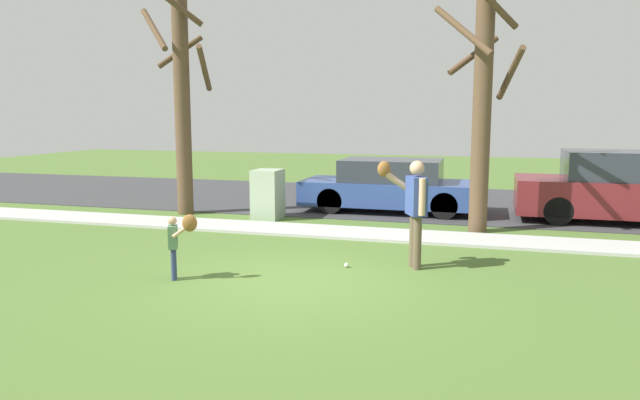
{
  "coord_description": "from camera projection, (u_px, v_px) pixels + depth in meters",
  "views": [
    {
      "loc": [
        2.8,
        -8.18,
        2.49
      ],
      "look_at": [
        -0.02,
        1.6,
        1.0
      ],
      "focal_mm": 33.19,
      "sensor_mm": 36.0,
      "label": 1
    }
  ],
  "objects": [
    {
      "name": "street_tree_near",
      "position": [
        482.0,
        103.0,
        12.17
      ],
      "size": [
        1.85,
        1.88,
        5.08
      ],
      "color": "brown",
      "rests_on": "ground"
    },
    {
      "name": "sidewalk_strip",
      "position": [
        347.0,
        233.0,
        12.33
      ],
      "size": [
        36.0,
        1.2,
        0.06
      ],
      "primitive_type": "cube",
      "color": "#B2B2AD",
      "rests_on": "ground"
    },
    {
      "name": "parked_wagon_blue",
      "position": [
        391.0,
        186.0,
        15.02
      ],
      "size": [
        4.5,
        1.8,
        1.33
      ],
      "color": "#2D478C",
      "rests_on": "road_surface"
    },
    {
      "name": "person_child",
      "position": [
        178.0,
        237.0,
        8.83
      ],
      "size": [
        0.54,
        0.31,
        1.02
      ],
      "rotation": [
        0.0,
        0.0,
        0.46
      ],
      "color": "navy",
      "rests_on": "ground"
    },
    {
      "name": "ground_plane",
      "position": [
        346.0,
        235.0,
        12.23
      ],
      "size": [
        48.0,
        48.0,
        0.0
      ],
      "primitive_type": "plane",
      "color": "#4C6B2D"
    },
    {
      "name": "road_surface",
      "position": [
        387.0,
        200.0,
        17.08
      ],
      "size": [
        36.0,
        6.8,
        0.02
      ],
      "primitive_type": "cube",
      "color": "#38383A",
      "rests_on": "ground"
    },
    {
      "name": "street_tree_far",
      "position": [
        182.0,
        96.0,
        14.41
      ],
      "size": [
        1.85,
        1.89,
        5.5
      ],
      "color": "brown",
      "rests_on": "ground"
    },
    {
      "name": "person_adult",
      "position": [
        413.0,
        203.0,
        9.48
      ],
      "size": [
        0.86,
        0.57,
        1.75
      ],
      "rotation": [
        0.0,
        0.0,
        -2.68
      ],
      "color": "brown",
      "rests_on": "ground"
    },
    {
      "name": "utility_cabinet",
      "position": [
        268.0,
        194.0,
        14.09
      ],
      "size": [
        0.62,
        0.74,
        1.17
      ],
      "primitive_type": "cube",
      "color": "#9EB293",
      "rests_on": "ground"
    },
    {
      "name": "baseball",
      "position": [
        346.0,
        265.0,
        9.66
      ],
      "size": [
        0.07,
        0.07,
        0.07
      ],
      "primitive_type": "sphere",
      "color": "white",
      "rests_on": "ground"
    },
    {
      "name": "parked_suv_maroon",
      "position": [
        623.0,
        189.0,
        13.53
      ],
      "size": [
        4.7,
        1.9,
        1.63
      ],
      "color": "maroon",
      "rests_on": "road_surface"
    }
  ]
}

